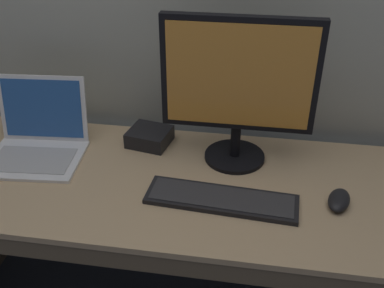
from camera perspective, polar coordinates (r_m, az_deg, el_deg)
The scene contains 6 objects.
desk at distance 1.53m, azimuth -3.15°, elevation -11.22°, with size 1.81×0.62×0.76m.
laptop_white at distance 1.60m, azimuth -19.29°, elevation 0.72°, with size 0.33×0.31×0.24m.
external_monitor at distance 1.37m, azimuth 6.03°, elevation 7.68°, with size 0.48×0.20×0.49m.
wired_keyboard at distance 1.32m, azimuth 3.82°, elevation -7.10°, with size 0.46×0.16×0.02m.
computer_mouse at distance 1.37m, azimuth 18.42°, elevation -6.88°, with size 0.06×0.11×0.03m, color black.
external_drive_box at distance 1.58m, azimuth -5.49°, elevation 0.95°, with size 0.14×0.13×0.05m, color black.
Camera 1 is at (0.25, -1.11, 1.60)m, focal length 41.36 mm.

